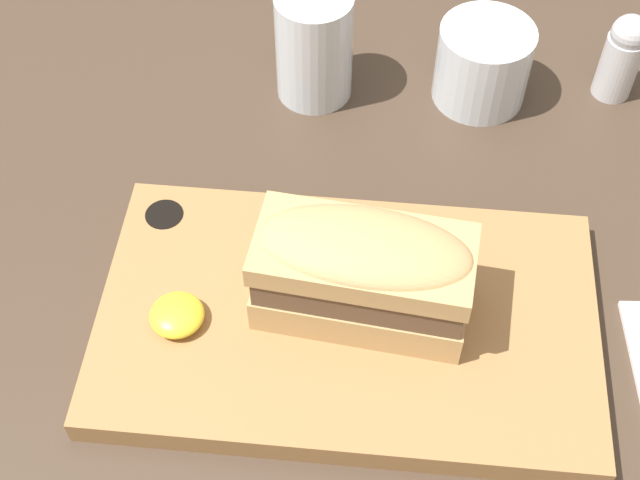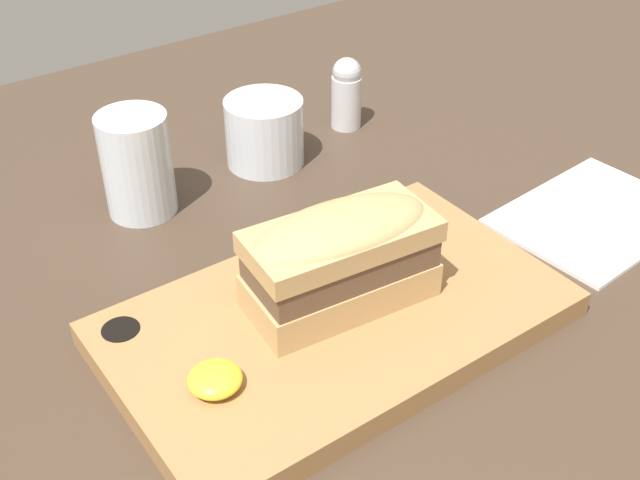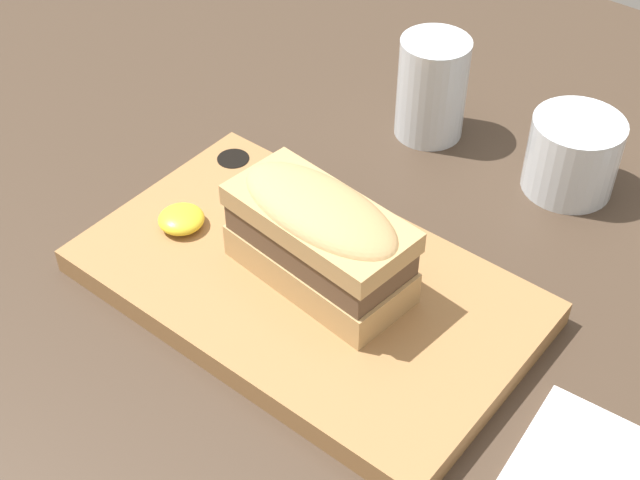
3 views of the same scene
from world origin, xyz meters
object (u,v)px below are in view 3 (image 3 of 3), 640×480
object	(u,v)px
wine_glass	(572,158)
water_glass	(431,94)
sandwich	(319,235)
serving_board	(305,286)

from	to	relation	value
wine_glass	water_glass	bearing A→B (deg)	-176.84
water_glass	wine_glass	size ratio (longest dim) A/B	1.23
sandwich	wine_glass	world-z (taller)	sandwich
water_glass	sandwich	bearing A→B (deg)	-76.63
water_glass	wine_glass	xyz separation A→B (cm)	(13.67, 0.76, -1.04)
sandwich	water_glass	distance (cm)	23.40
serving_board	water_glass	size ratio (longest dim) A/B	3.52
water_glass	wine_glass	world-z (taller)	water_glass
sandwich	water_glass	size ratio (longest dim) A/B	1.51
serving_board	water_glass	xyz separation A→B (cm)	(-4.50, 23.25, 3.07)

